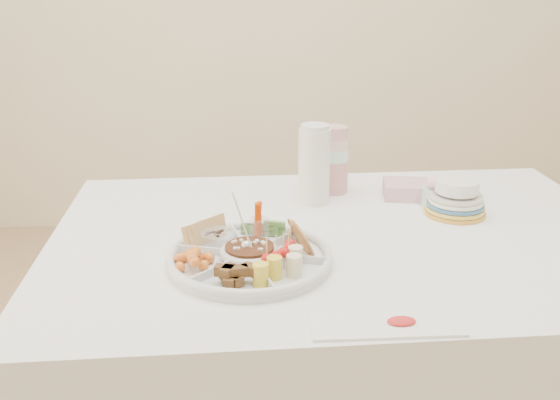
{
  "coord_description": "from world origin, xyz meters",
  "views": [
    {
      "loc": [
        -0.3,
        -1.47,
        1.4
      ],
      "look_at": [
        -0.17,
        -0.05,
        0.88
      ],
      "focal_mm": 40.0,
      "sensor_mm": 36.0,
      "label": 1
    }
  ],
  "objects": [
    {
      "name": "plate_stack",
      "position": [
        0.34,
        0.11,
        0.81
      ],
      "size": [
        0.22,
        0.22,
        0.11
      ],
      "primitive_type": "cylinder",
      "rotation": [
        0.0,
        0.0,
        -0.34
      ],
      "color": "gold",
      "rests_on": "dining_table"
    },
    {
      "name": "bean_dip",
      "position": [
        -0.25,
        -0.15,
        0.79
      ],
      "size": [
        0.14,
        0.14,
        0.04
      ],
      "primitive_type": "cylinder",
      "rotation": [
        0.0,
        0.0,
        -0.29
      ],
      "color": "#472D17",
      "rests_on": "party_tray"
    },
    {
      "name": "placemat",
      "position": [
        -0.0,
        -0.45,
        0.76
      ],
      "size": [
        0.3,
        0.11,
        0.01
      ],
      "primitive_type": "cube",
      "rotation": [
        0.0,
        0.0,
        -0.03
      ],
      "color": "white",
      "rests_on": "dining_table"
    },
    {
      "name": "cup_stack",
      "position": [
        0.03,
        0.33,
        0.87
      ],
      "size": [
        0.1,
        0.1,
        0.23
      ],
      "primitive_type": "cylinder",
      "rotation": [
        0.0,
        0.0,
        -0.27
      ],
      "color": "#B7C1B4",
      "rests_on": "dining_table"
    },
    {
      "name": "party_tray",
      "position": [
        -0.25,
        -0.15,
        0.78
      ],
      "size": [
        0.47,
        0.47,
        0.04
      ],
      "primitive_type": "cylinder",
      "rotation": [
        0.0,
        0.0,
        -0.29
      ],
      "color": "white",
      "rests_on": "dining_table"
    },
    {
      "name": "thermos",
      "position": [
        -0.05,
        0.24,
        0.88
      ],
      "size": [
        0.1,
        0.1,
        0.24
      ],
      "primitive_type": "cylinder",
      "rotation": [
        0.0,
        0.0,
        -0.14
      ],
      "color": "white",
      "rests_on": "dining_table"
    },
    {
      "name": "flower_bowl",
      "position": [
        0.32,
        0.17,
        0.8
      ],
      "size": [
        0.14,
        0.14,
        0.09
      ],
      "primitive_type": "cylinder",
      "rotation": [
        0.0,
        0.0,
        -0.23
      ],
      "color": "silver",
      "rests_on": "dining_table"
    },
    {
      "name": "pita_raisins",
      "position": [
        -0.34,
        -0.06,
        0.8
      ],
      "size": [
        0.15,
        0.15,
        0.07
      ],
      "primitive_type": null,
      "rotation": [
        0.0,
        0.0,
        -0.29
      ],
      "color": "tan",
      "rests_on": "party_tray"
    },
    {
      "name": "tortillas",
      "position": [
        -0.13,
        -0.12,
        0.8
      ],
      "size": [
        0.12,
        0.12,
        0.06
      ],
      "primitive_type": null,
      "rotation": [
        0.0,
        0.0,
        -0.29
      ],
      "color": "#B1743D",
      "rests_on": "party_tray"
    },
    {
      "name": "banana_tomato",
      "position": [
        -0.16,
        -0.25,
        0.82
      ],
      "size": [
        0.14,
        0.14,
        0.09
      ],
      "primitive_type": null,
      "rotation": [
        0.0,
        0.0,
        -0.29
      ],
      "color": "#EADB82",
      "rests_on": "party_tray"
    },
    {
      "name": "carrot_cucumber",
      "position": [
        -0.22,
        -0.03,
        0.82
      ],
      "size": [
        0.12,
        0.12,
        0.09
      ],
      "primitive_type": null,
      "rotation": [
        0.0,
        0.0,
        -0.29
      ],
      "color": "#D23800",
      "rests_on": "party_tray"
    },
    {
      "name": "dining_table",
      "position": [
        0.0,
        0.0,
        0.38
      ],
      "size": [
        1.52,
        1.02,
        0.76
      ],
      "primitive_type": "cube",
      "color": "white",
      "rests_on": "floor"
    },
    {
      "name": "cherries",
      "position": [
        -0.38,
        -0.18,
        0.79
      ],
      "size": [
        0.13,
        0.13,
        0.04
      ],
      "primitive_type": null,
      "rotation": [
        0.0,
        0.0,
        -0.29
      ],
      "color": "#C8730D",
      "rests_on": "party_tray"
    },
    {
      "name": "granola_chunks",
      "position": [
        -0.29,
        -0.28,
        0.79
      ],
      "size": [
        0.13,
        0.13,
        0.05
      ],
      "primitive_type": null,
      "rotation": [
        0.0,
        0.0,
        -0.29
      ],
      "color": "brown",
      "rests_on": "party_tray"
    },
    {
      "name": "napkin_stack",
      "position": [
        0.24,
        0.27,
        0.78
      ],
      "size": [
        0.16,
        0.14,
        0.05
      ],
      "primitive_type": "cube",
      "rotation": [
        0.0,
        0.0,
        -0.18
      ],
      "color": "#D49EAB",
      "rests_on": "dining_table"
    }
  ]
}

